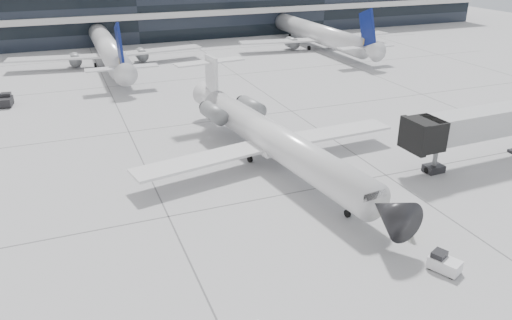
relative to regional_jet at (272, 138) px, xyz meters
name	(u,v)px	position (x,y,z in m)	size (l,w,h in m)	color
ground	(286,194)	(-1.37, -6.28, -2.64)	(220.00, 220.00, 0.00)	#99999B
terminal	(130,12)	(-1.37, 75.72, 2.36)	(170.00, 22.00, 10.00)	black
bg_jet_center	(110,64)	(-9.37, 48.72, -2.64)	(32.00, 40.00, 9.60)	silver
bg_jet_right	(316,47)	(30.63, 48.72, -2.64)	(32.00, 40.00, 9.60)	silver
regional_jet	(272,138)	(0.00, 0.00, 0.00)	(26.83, 33.50, 7.73)	silver
jet_bridge	(491,122)	(19.28, -7.07, 1.36)	(17.06, 3.88, 5.48)	silver
ramp_worker	(411,222)	(4.27, -15.28, -1.61)	(0.75, 0.49, 2.05)	#C6E017
baggage_tug	(444,263)	(3.59, -19.60, -2.09)	(1.86, 2.24, 1.24)	silver
traffic_cone	(169,172)	(-9.70, 0.96, -2.34)	(0.44, 0.44, 0.63)	red
far_tug	(6,101)	(-24.51, 29.20, -1.93)	(1.76, 2.65, 1.58)	black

